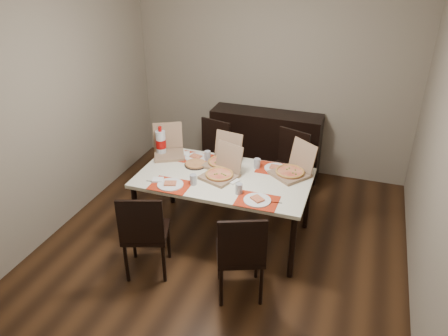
{
  "coord_description": "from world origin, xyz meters",
  "views": [
    {
      "loc": [
        1.24,
        -3.63,
        2.97
      ],
      "look_at": [
        -0.06,
        0.17,
        0.85
      ],
      "focal_mm": 35.0,
      "sensor_mm": 36.0,
      "label": 1
    }
  ],
  "objects": [
    {
      "name": "ground",
      "position": [
        0.0,
        0.0,
        -0.01
      ],
      "size": [
        3.8,
        4.0,
        0.02
      ],
      "primitive_type": "cube",
      "color": "#3B2312",
      "rests_on": "ground"
    },
    {
      "name": "room_walls",
      "position": [
        0.0,
        0.43,
        1.73
      ],
      "size": [
        3.84,
        4.02,
        2.62
      ],
      "color": "gray",
      "rests_on": "ground"
    },
    {
      "name": "sideboard",
      "position": [
        0.0,
        1.78,
        0.45
      ],
      "size": [
        1.5,
        0.4,
        0.9
      ],
      "primitive_type": "cube",
      "color": "black",
      "rests_on": "ground"
    },
    {
      "name": "dining_table",
      "position": [
        -0.06,
        0.17,
        0.68
      ],
      "size": [
        1.8,
        1.0,
        0.75
      ],
      "color": "beige",
      "rests_on": "ground"
    },
    {
      "name": "chair_near_left",
      "position": [
        -0.56,
        -0.69,
        0.51
      ],
      "size": [
        0.53,
        0.53,
        0.93
      ],
      "color": "black",
      "rests_on": "ground"
    },
    {
      "name": "chair_near_right",
      "position": [
        0.39,
        -0.69,
        0.51
      ],
      "size": [
        0.55,
        0.55,
        0.93
      ],
      "color": "black",
      "rests_on": "ground"
    },
    {
      "name": "chair_far_left",
      "position": [
        -0.56,
        1.11,
        0.51
      ],
      "size": [
        0.5,
        0.5,
        0.93
      ],
      "color": "black",
      "rests_on": "ground"
    },
    {
      "name": "chair_far_right",
      "position": [
        0.45,
        1.12,
        0.51
      ],
      "size": [
        0.54,
        0.54,
        0.93
      ],
      "color": "black",
      "rests_on": "ground"
    },
    {
      "name": "setting_near_left",
      "position": [
        -0.48,
        -0.16,
        0.77
      ],
      "size": [
        0.52,
        0.3,
        0.11
      ],
      "color": "red",
      "rests_on": "dining_table"
    },
    {
      "name": "setting_near_right",
      "position": [
        0.35,
        -0.16,
        0.77
      ],
      "size": [
        0.48,
        0.3,
        0.11
      ],
      "color": "red",
      "rests_on": "dining_table"
    },
    {
      "name": "setting_far_left",
      "position": [
        -0.48,
        0.48,
        0.77
      ],
      "size": [
        0.48,
        0.3,
        0.11
      ],
      "color": "red",
      "rests_on": "dining_table"
    },
    {
      "name": "setting_far_right",
      "position": [
        0.36,
        0.5,
        0.77
      ],
      "size": [
        0.44,
        0.3,
        0.11
      ],
      "color": "red",
      "rests_on": "dining_table"
    },
    {
      "name": "napkin_loose",
      "position": [
        0.06,
        0.1,
        0.76
      ],
      "size": [
        0.15,
        0.16,
        0.02
      ],
      "primitive_type": "cube",
      "rotation": [
        0.0,
        0.0,
        1.13
      ],
      "color": "white",
      "rests_on": "dining_table"
    },
    {
      "name": "pizza_box_center",
      "position": [
        -0.08,
        0.15,
        0.8
      ],
      "size": [
        0.43,
        0.46,
        0.33
      ],
      "color": "#87684E",
      "rests_on": "dining_table"
    },
    {
      "name": "pizza_box_right",
      "position": [
        0.61,
        0.44,
        0.81
      ],
      "size": [
        0.5,
        0.51,
        0.34
      ],
      "color": "#87684E",
      "rests_on": "dining_table"
    },
    {
      "name": "pizza_box_left",
      "position": [
        -0.83,
        0.47,
        0.81
      ],
      "size": [
        0.47,
        0.48,
        0.34
      ],
      "color": "#87684E",
      "rests_on": "dining_table"
    },
    {
      "name": "pizza_box_extra",
      "position": [
        -0.16,
        0.43,
        0.8
      ],
      "size": [
        0.39,
        0.42,
        0.33
      ],
      "color": "#87684E",
      "rests_on": "dining_table"
    },
    {
      "name": "faina_plate",
      "position": [
        -0.44,
        0.31,
        0.76
      ],
      "size": [
        0.25,
        0.25,
        0.03
      ],
      "color": "black",
      "rests_on": "dining_table"
    },
    {
      "name": "dip_bowl",
      "position": [
        -0.02,
        0.31,
        0.76
      ],
      "size": [
        0.13,
        0.13,
        0.03
      ],
      "primitive_type": "imported",
      "rotation": [
        0.0,
        0.0,
        0.13
      ],
      "color": "white",
      "rests_on": "dining_table"
    },
    {
      "name": "soda_bottle",
      "position": [
        -0.91,
        0.43,
        0.9
      ],
      "size": [
        0.12,
        0.12,
        0.35
      ],
      "color": "silver",
      "rests_on": "dining_table"
    }
  ]
}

